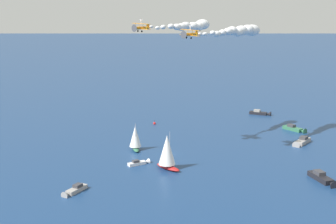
{
  "coord_description": "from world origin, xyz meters",
  "views": [
    {
      "loc": [
        -8.69,
        146.36,
        46.64
      ],
      "look_at": [
        0.72,
        0.91,
        14.6
      ],
      "focal_mm": 48.89,
      "sensor_mm": 36.0,
      "label": 1
    }
  ],
  "objects_px": {
    "biplane_lead": "(190,34)",
    "motorboat_far_stbd": "(140,163)",
    "sailboat_near_centre": "(167,152)",
    "motorboat_far_port": "(324,179)",
    "motorboat_offshore": "(74,191)",
    "sailboat_ahead": "(135,138)",
    "marker_buoy": "(155,123)",
    "biplane_wingman": "(141,27)",
    "motorboat_mid_cluster": "(261,113)",
    "wingwalker_wingman": "(141,21)",
    "motorboat_outer_ring_a": "(301,142)",
    "wingwalker_lead": "(190,27)",
    "motorboat_trailing": "(295,129)"
  },
  "relations": [
    {
      "from": "biplane_lead",
      "to": "motorboat_far_stbd",
      "type": "bearing_deg",
      "value": 21.71
    },
    {
      "from": "sailboat_near_centre",
      "to": "motorboat_far_stbd",
      "type": "distance_m",
      "value": 10.75
    },
    {
      "from": "sailboat_near_centre",
      "to": "motorboat_far_port",
      "type": "height_order",
      "value": "sailboat_near_centre"
    },
    {
      "from": "sailboat_near_centre",
      "to": "motorboat_offshore",
      "type": "height_order",
      "value": "sailboat_near_centre"
    },
    {
      "from": "motorboat_far_stbd",
      "to": "sailboat_ahead",
      "type": "bearing_deg",
      "value": -77.35
    },
    {
      "from": "motorboat_far_port",
      "to": "biplane_lead",
      "type": "xyz_separation_m",
      "value": [
        38.15,
        -17.65,
        39.17
      ]
    },
    {
      "from": "marker_buoy",
      "to": "biplane_wingman",
      "type": "xyz_separation_m",
      "value": [
        0.37,
        39.53,
        41.31
      ]
    },
    {
      "from": "motorboat_mid_cluster",
      "to": "wingwalker_wingman",
      "type": "xyz_separation_m",
      "value": [
        47.86,
        61.12,
        43.08
      ]
    },
    {
      "from": "marker_buoy",
      "to": "biplane_lead",
      "type": "distance_m",
      "value": 62.67
    },
    {
      "from": "sailboat_ahead",
      "to": "marker_buoy",
      "type": "distance_m",
      "value": 37.27
    },
    {
      "from": "biplane_lead",
      "to": "biplane_wingman",
      "type": "height_order",
      "value": "biplane_wingman"
    },
    {
      "from": "motorboat_far_port",
      "to": "motorboat_offshore",
      "type": "bearing_deg",
      "value": 10.32
    },
    {
      "from": "sailboat_near_centre",
      "to": "motorboat_far_stbd",
      "type": "relative_size",
      "value": 1.73
    },
    {
      "from": "motorboat_far_port",
      "to": "sailboat_ahead",
      "type": "relative_size",
      "value": 1.19
    },
    {
      "from": "biplane_wingman",
      "to": "sailboat_near_centre",
      "type": "bearing_deg",
      "value": 120.15
    },
    {
      "from": "sailboat_near_centre",
      "to": "sailboat_ahead",
      "type": "xyz_separation_m",
      "value": [
        12.23,
        -18.86,
        -1.11
      ]
    },
    {
      "from": "biplane_lead",
      "to": "wingwalker_wingman",
      "type": "height_order",
      "value": "wingwalker_wingman"
    },
    {
      "from": "sailboat_ahead",
      "to": "marker_buoy",
      "type": "relative_size",
      "value": 4.52
    },
    {
      "from": "motorboat_far_port",
      "to": "biplane_lead",
      "type": "distance_m",
      "value": 57.45
    },
    {
      "from": "motorboat_mid_cluster",
      "to": "sailboat_near_centre",
      "type": "bearing_deg",
      "value": 63.55
    },
    {
      "from": "biplane_lead",
      "to": "motorboat_outer_ring_a",
      "type": "bearing_deg",
      "value": -153.72
    },
    {
      "from": "motorboat_mid_cluster",
      "to": "wingwalker_lead",
      "type": "relative_size",
      "value": 6.56
    },
    {
      "from": "sailboat_ahead",
      "to": "wingwalker_wingman",
      "type": "distance_m",
      "value": 39.71
    },
    {
      "from": "sailboat_near_centre",
      "to": "motorboat_trailing",
      "type": "bearing_deg",
      "value": -134.86
    },
    {
      "from": "motorboat_outer_ring_a",
      "to": "wingwalker_wingman",
      "type": "distance_m",
      "value": 71.69
    },
    {
      "from": "sailboat_ahead",
      "to": "biplane_wingman",
      "type": "relative_size",
      "value": 1.41
    },
    {
      "from": "motorboat_far_stbd",
      "to": "sailboat_ahead",
      "type": "distance_m",
      "value": 15.97
    },
    {
      "from": "motorboat_far_stbd",
      "to": "wingwalker_wingman",
      "type": "height_order",
      "value": "wingwalker_wingman"
    },
    {
      "from": "motorboat_far_stbd",
      "to": "wingwalker_lead",
      "type": "bearing_deg",
      "value": -158.55
    },
    {
      "from": "motorboat_trailing",
      "to": "motorboat_mid_cluster",
      "type": "xyz_separation_m",
      "value": [
        9.75,
        -28.87,
        -0.03
      ]
    },
    {
      "from": "motorboat_outer_ring_a",
      "to": "marker_buoy",
      "type": "bearing_deg",
      "value": -25.33
    },
    {
      "from": "motorboat_outer_ring_a",
      "to": "motorboat_far_port",
      "type": "bearing_deg",
      "value": 87.1
    },
    {
      "from": "motorboat_offshore",
      "to": "wingwalker_wingman",
      "type": "bearing_deg",
      "value": -110.9
    },
    {
      "from": "motorboat_far_stbd",
      "to": "biplane_lead",
      "type": "relative_size",
      "value": 1.02
    },
    {
      "from": "motorboat_far_stbd",
      "to": "motorboat_offshore",
      "type": "xyz_separation_m",
      "value": [
        14.48,
        23.95,
        0.09
      ]
    },
    {
      "from": "sailboat_ahead",
      "to": "motorboat_far_port",
      "type": "bearing_deg",
      "value": 154.76
    },
    {
      "from": "motorboat_offshore",
      "to": "wingwalker_wingman",
      "type": "height_order",
      "value": "wingwalker_wingman"
    },
    {
      "from": "motorboat_far_stbd",
      "to": "biplane_lead",
      "type": "xyz_separation_m",
      "value": [
        -15.18,
        -6.04,
        39.47
      ]
    },
    {
      "from": "motorboat_far_stbd",
      "to": "sailboat_ahead",
      "type": "xyz_separation_m",
      "value": [
        3.4,
        -15.14,
        3.77
      ]
    },
    {
      "from": "sailboat_ahead",
      "to": "motorboat_outer_ring_a",
      "type": "distance_m",
      "value": 59.69
    },
    {
      "from": "motorboat_far_port",
      "to": "motorboat_mid_cluster",
      "type": "xyz_separation_m",
      "value": [
        6.03,
        -85.21,
        -0.1
      ]
    },
    {
      "from": "motorboat_offshore",
      "to": "motorboat_trailing",
      "type": "relative_size",
      "value": 0.9
    },
    {
      "from": "motorboat_far_port",
      "to": "motorboat_far_stbd",
      "type": "distance_m",
      "value": 54.58
    },
    {
      "from": "motorboat_mid_cluster",
      "to": "biplane_lead",
      "type": "bearing_deg",
      "value": 64.57
    },
    {
      "from": "motorboat_far_port",
      "to": "biplane_lead",
      "type": "relative_size",
      "value": 1.68
    },
    {
      "from": "motorboat_trailing",
      "to": "motorboat_mid_cluster",
      "type": "relative_size",
      "value": 0.94
    },
    {
      "from": "sailboat_ahead",
      "to": "biplane_lead",
      "type": "bearing_deg",
      "value": 153.91
    },
    {
      "from": "motorboat_far_port",
      "to": "wingwalker_wingman",
      "type": "distance_m",
      "value": 73.02
    },
    {
      "from": "motorboat_far_port",
      "to": "motorboat_far_stbd",
      "type": "xyz_separation_m",
      "value": [
        53.33,
        -11.6,
        -0.3
      ]
    },
    {
      "from": "sailboat_near_centre",
      "to": "sailboat_ahead",
      "type": "height_order",
      "value": "sailboat_near_centre"
    }
  ]
}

